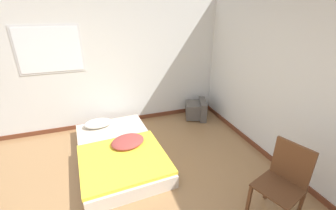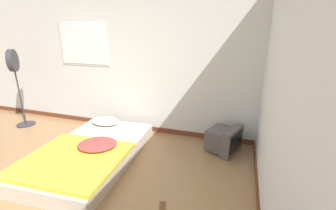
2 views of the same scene
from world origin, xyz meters
name	(u,v)px [view 2 (image 2 of 2)]	position (x,y,z in m)	size (l,w,h in m)	color
wall_back	(118,63)	(-0.01, 2.66, 1.29)	(7.52, 0.08, 2.60)	silver
wall_right	(310,155)	(2.59, 0.00, 1.29)	(0.08, 7.66, 2.60)	silver
mattress_bed	(90,152)	(0.18, 1.36, 0.13)	(1.39, 2.17, 0.35)	beige
crt_tv	(224,140)	(2.07, 2.27, 0.20)	(0.58, 0.62, 0.42)	#56514C
standing_fan	(15,72)	(-1.96, 2.06, 1.10)	(0.35, 0.40, 1.54)	#333338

